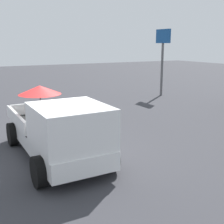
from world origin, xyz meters
name	(u,v)px	position (x,y,z in m)	size (l,w,h in m)	color
ground_plane	(56,156)	(0.00, 0.00, 0.00)	(80.00, 80.00, 0.00)	#38383D
pickup_truck_main	(59,130)	(0.45, -0.01, 0.97)	(5.05, 2.25, 2.18)	black
motel_sign	(163,49)	(-7.34, 9.92, 3.14)	(1.40, 0.16, 4.41)	#59595B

